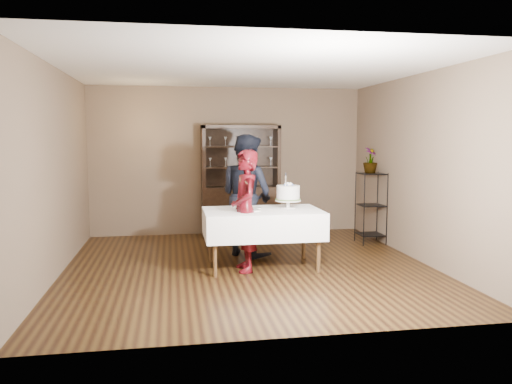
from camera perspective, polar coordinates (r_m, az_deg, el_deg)
floor at (r=7.01m, az=-0.86°, el=-8.53°), size 5.00×5.00×0.00m
ceiling at (r=6.84m, az=-0.89°, el=13.91°), size 5.00×5.00×0.00m
back_wall at (r=9.27m, az=-3.24°, el=3.56°), size 5.00×0.02×2.70m
wall_left at (r=6.87m, az=-21.97°, el=2.13°), size 0.02×5.00×2.70m
wall_right at (r=7.59m, az=18.16°, el=2.63°), size 0.02×5.00×2.70m
china_hutch at (r=9.10m, az=-1.79°, el=-0.82°), size 1.40×0.48×2.00m
plant_etagere at (r=8.64m, az=13.00°, el=-1.45°), size 0.42×0.42×1.20m
cake_table at (r=6.86m, az=0.74°, el=-3.62°), size 1.60×0.99×0.80m
woman at (r=6.66m, az=-1.22°, el=-2.16°), size 0.42×0.62×1.63m
man at (r=7.55m, az=-1.10°, el=-0.36°), size 1.10×1.13×1.84m
cake at (r=7.00m, az=3.69°, el=-0.22°), size 0.42×0.42×0.50m
plate_near at (r=6.75m, az=-0.34°, el=-2.10°), size 0.27×0.27×0.01m
plate_far at (r=6.95m, az=-0.13°, el=-1.86°), size 0.24×0.24×0.01m
potted_plant at (r=8.61m, az=12.92°, el=3.55°), size 0.34×0.34×0.43m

